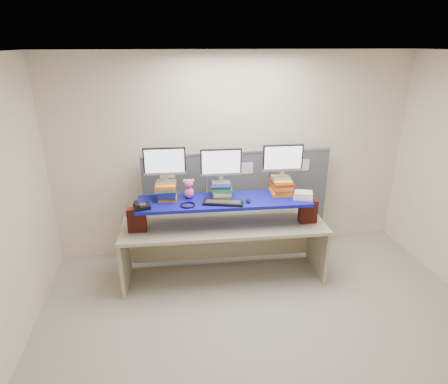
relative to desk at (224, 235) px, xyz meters
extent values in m
cube|color=beige|center=(0.30, -1.18, 0.78)|extent=(5.00, 4.00, 2.80)
cube|color=#ADA497|center=(0.30, -1.18, -0.61)|extent=(5.00, 4.00, 0.01)
cube|color=silver|center=(0.30, -1.18, 2.18)|extent=(5.00, 4.00, 0.01)
cube|color=#444851|center=(-0.57, 0.60, 0.13)|extent=(0.85, 0.05, 1.50)
cube|color=#444851|center=(0.30, 0.60, 0.13)|extent=(0.85, 0.05, 1.50)
cube|color=#444851|center=(1.16, 0.60, 0.13)|extent=(0.85, 0.05, 1.50)
cube|color=#AEB1B5|center=(0.30, 0.60, 0.90)|extent=(2.60, 0.06, 0.03)
cube|color=silver|center=(-0.65, 0.57, 0.68)|extent=(0.20, 0.00, 0.16)
cube|color=silver|center=(0.15, 0.57, 0.68)|extent=(0.20, 0.00, 0.16)
cube|color=silver|center=(0.40, 0.57, 0.68)|extent=(0.20, 0.00, 0.16)
cube|color=silver|center=(1.20, 0.57, 0.68)|extent=(0.20, 0.00, 0.16)
cube|color=tan|center=(0.00, 0.00, 0.13)|extent=(2.57, 0.87, 0.04)
cube|color=tan|center=(-1.24, 0.07, -0.25)|extent=(0.08, 0.69, 0.73)
cube|color=tan|center=(1.24, -0.07, -0.25)|extent=(0.08, 0.69, 0.73)
cube|color=maroon|center=(-1.05, 0.01, 0.30)|extent=(0.22, 0.13, 0.30)
cube|color=maroon|center=(1.05, -0.11, 0.30)|extent=(0.22, 0.13, 0.30)
cube|color=#0D0B93|center=(0.00, 0.00, 0.47)|extent=(2.12, 0.63, 0.04)
cube|color=orange|center=(-0.67, 0.15, 0.51)|extent=(0.24, 0.28, 0.04)
cube|color=navy|center=(-0.67, 0.16, 0.55)|extent=(0.24, 0.31, 0.04)
cube|color=navy|center=(-0.69, 0.16, 0.59)|extent=(0.23, 0.29, 0.04)
cube|color=#B6B4AD|center=(-0.69, 0.17, 0.63)|extent=(0.25, 0.28, 0.05)
cube|color=orange|center=(-0.68, 0.15, 0.68)|extent=(0.26, 0.31, 0.04)
cube|color=gold|center=(-0.02, 0.12, 0.51)|extent=(0.23, 0.29, 0.04)
cube|color=#B6B4AD|center=(-0.01, 0.11, 0.55)|extent=(0.23, 0.28, 0.05)
cube|color=#217C3B|center=(-0.01, 0.12, 0.60)|extent=(0.27, 0.32, 0.05)
cube|color=navy|center=(-0.02, 0.12, 0.64)|extent=(0.26, 0.30, 0.03)
cube|color=orange|center=(0.74, 0.08, 0.51)|extent=(0.27, 0.30, 0.03)
cube|color=orange|center=(0.75, 0.08, 0.55)|extent=(0.24, 0.29, 0.04)
cube|color=orange|center=(0.74, 0.08, 0.59)|extent=(0.23, 0.30, 0.05)
cube|color=red|center=(0.75, 0.08, 0.63)|extent=(0.24, 0.28, 0.04)
cube|color=gold|center=(0.74, 0.08, 0.67)|extent=(0.25, 0.32, 0.04)
cube|color=#9F9FA3|center=(-0.68, 0.16, 0.70)|extent=(0.23, 0.15, 0.01)
cube|color=#9F9FA3|center=(-0.68, 0.16, 0.76)|extent=(0.05, 0.04, 0.09)
cube|color=black|center=(-0.68, 0.16, 0.96)|extent=(0.50, 0.06, 0.33)
cube|color=white|center=(-0.68, 0.14, 0.96)|extent=(0.46, 0.03, 0.29)
cube|color=#9F9FA3|center=(-0.02, 0.12, 0.67)|extent=(0.23, 0.15, 0.01)
cube|color=#9F9FA3|center=(-0.02, 0.12, 0.72)|extent=(0.05, 0.04, 0.09)
cube|color=black|center=(-0.02, 0.12, 0.93)|extent=(0.50, 0.06, 0.33)
cube|color=white|center=(-0.02, 0.10, 0.93)|extent=(0.46, 0.03, 0.29)
cube|color=#9F9FA3|center=(0.74, 0.08, 0.70)|extent=(0.23, 0.15, 0.01)
cube|color=#9F9FA3|center=(0.74, 0.08, 0.75)|extent=(0.05, 0.04, 0.09)
cube|color=black|center=(0.74, 0.08, 0.96)|extent=(0.50, 0.06, 0.33)
cube|color=white|center=(0.74, 0.06, 0.96)|extent=(0.46, 0.03, 0.29)
cube|color=black|center=(-0.03, -0.12, 0.50)|extent=(0.50, 0.28, 0.03)
cube|color=#2B2B2D|center=(-0.03, -0.12, 0.52)|extent=(0.42, 0.21, 0.00)
ellipsoid|color=black|center=(0.27, -0.13, 0.50)|extent=(0.06, 0.10, 0.03)
cube|color=black|center=(-0.97, -0.10, 0.51)|extent=(0.21, 0.20, 0.04)
cube|color=#2B2B2D|center=(-0.97, -0.10, 0.54)|extent=(0.11, 0.11, 0.01)
cube|color=black|center=(-1.03, -0.11, 0.55)|extent=(0.08, 0.17, 0.03)
torus|color=black|center=(-0.45, -0.11, 0.50)|extent=(0.19, 0.19, 0.02)
ellipsoid|color=pink|center=(-0.41, 0.13, 0.56)|extent=(0.12, 0.11, 0.14)
sphere|color=pink|center=(-0.41, 0.13, 0.68)|extent=(0.11, 0.11, 0.11)
sphere|color=yellow|center=(-0.46, 0.13, 0.71)|extent=(0.05, 0.05, 0.05)
sphere|color=yellow|center=(-0.36, 0.13, 0.71)|extent=(0.05, 0.05, 0.05)
cube|color=beige|center=(0.96, -0.12, 0.50)|extent=(0.28, 0.25, 0.03)
cube|color=beige|center=(0.96, -0.12, 0.53)|extent=(0.27, 0.24, 0.03)
cube|color=beige|center=(0.96, -0.12, 0.56)|extent=(0.26, 0.23, 0.03)
camera|label=1|loc=(-0.70, -4.12, 2.25)|focal=30.00mm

